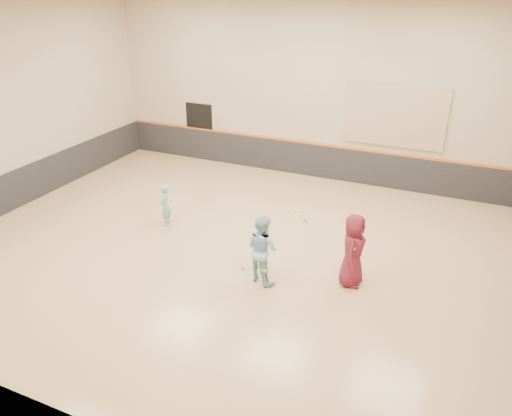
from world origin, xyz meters
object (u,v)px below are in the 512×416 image
at_px(instructor, 262,249).
at_px(spare_racket, 303,217).
at_px(young_man, 353,250).
at_px(girl, 165,205).

height_order(instructor, spare_racket, instructor).
bearing_deg(instructor, young_man, -135.67).
relative_size(instructor, spare_racket, 2.62).
bearing_deg(young_man, girl, 78.52).
bearing_deg(instructor, girl, 1.75).
xyz_separation_m(instructor, spare_racket, (-0.20, 3.58, -0.81)).
height_order(girl, spare_racket, girl).
bearing_deg(spare_racket, instructor, -86.74).
bearing_deg(young_man, spare_racket, 33.91).
height_order(girl, instructor, instructor).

